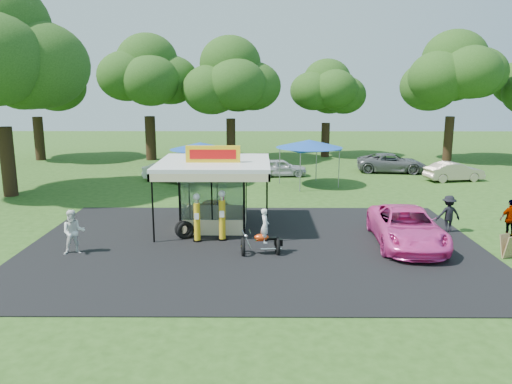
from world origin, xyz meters
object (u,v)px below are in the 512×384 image
bg_car_c (281,168)px  bg_car_e (454,172)px  a_frame_sign (508,246)px  bg_car_b (243,164)px  bg_car_d (391,163)px  bg_car_a (172,172)px  pink_sedan (407,227)px  gas_pump_right (222,217)px  kiosk_car (219,208)px  spectator_east_a (448,214)px  tent_west (200,146)px  spectator_east_b (511,219)px  gas_station_kiosk (215,193)px  gas_pump_left (197,219)px  tent_east (309,144)px  motorcycle (263,236)px  spectator_west (74,232)px

bg_car_c → bg_car_e: (12.87, -1.92, 0.02)m
a_frame_sign → bg_car_b: bg_car_b is taller
bg_car_d → bg_car_a: bearing=112.4°
a_frame_sign → bg_car_b: bearing=95.4°
a_frame_sign → pink_sedan: 4.09m
gas_pump_right → bg_car_b: gas_pump_right is taller
bg_car_b → bg_car_e: bearing=-102.6°
gas_pump_right → a_frame_sign: 12.17m
pink_sedan → bg_car_c: bearing=109.0°
a_frame_sign → bg_car_a: 23.52m
kiosk_car → spectator_east_a: spectator_east_a is taller
kiosk_car → spectator_east_a: bearing=-104.8°
bg_car_d → bg_car_e: (3.67, -3.88, -0.06)m
bg_car_c → tent_west: size_ratio=0.94×
bg_car_b → spectator_east_b: bearing=-143.8°
pink_sedan → spectator_east_b: bearing=16.0°
gas_station_kiosk → pink_sedan: size_ratio=0.91×
bg_car_c → gas_pump_left: bearing=159.7°
bg_car_b → tent_east: bearing=-138.5°
kiosk_car → pink_sedan: (8.75, -4.98, 0.35)m
tent_east → tent_west: bearing=175.7°
pink_sedan → bg_car_a: (-12.97, 14.89, -0.08)m
spectator_east_b → bg_car_c: spectator_east_b is taller
motorcycle → tent_west: (-4.40, 15.52, 1.94)m
gas_pump_left → tent_west: 13.95m
pink_sedan → tent_west: tent_west is taller
bg_car_b → spectator_east_a: bearing=-148.3°
kiosk_car → bg_car_b: size_ratio=0.60×
gas_pump_left → a_frame_sign: 13.24m
kiosk_car → pink_sedan: 10.08m
spectator_east_a → bg_car_d: (1.77, 17.35, -0.14)m
gas_station_kiosk → spectator_east_b: gas_station_kiosk is taller
bg_car_c → bg_car_e: 13.02m
kiosk_car → bg_car_e: 19.78m
gas_station_kiosk → bg_car_c: (3.90, 14.60, -1.09)m
kiosk_car → pink_sedan: bearing=-119.6°
motorcycle → bg_car_b: motorcycle is taller
gas_pump_right → spectator_east_a: 10.91m
bg_car_a → tent_east: (9.94, -1.29, 2.23)m
gas_station_kiosk → motorcycle: size_ratio=2.61×
spectator_east_a → a_frame_sign: bearing=101.7°
a_frame_sign → bg_car_e: bearing=52.2°
motorcycle → tent_east: (3.34, 14.94, 2.17)m
bg_car_c → pink_sedan: bearing=-169.8°
gas_station_kiosk → tent_west: gas_station_kiosk is taller
gas_pump_left → kiosk_car: 4.66m
spectator_west → spectator_east_b: 19.66m
pink_sedan → spectator_east_a: 3.27m
bg_car_d → tent_east: size_ratio=1.18×
bg_car_a → bg_car_b: size_ratio=0.96×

